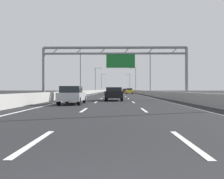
{
  "coord_description": "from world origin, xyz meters",
  "views": [
    {
      "loc": [
        0.12,
        -2.33,
        1.26
      ],
      "look_at": [
        -1.16,
        80.27,
        1.14
      ],
      "focal_mm": 39.76,
      "sensor_mm": 36.0,
      "label": 1
    }
  ],
  "objects_px": {
    "streetlamp_left_far": "(96,78)",
    "streetlamp_left_distant": "(102,82)",
    "green_car": "(124,90)",
    "silver_car": "(72,95)",
    "streetlamp_right_mid": "(149,70)",
    "black_car": "(114,94)",
    "streetlamp_left_mid": "(82,70)",
    "red_car": "(126,91)",
    "streetlamp_right_far": "(135,78)",
    "streetlamp_right_distant": "(129,82)",
    "sign_gantry": "(116,59)",
    "yellow_car": "(129,91)"
  },
  "relations": [
    {
      "from": "streetlamp_right_mid",
      "to": "green_car",
      "type": "height_order",
      "value": "streetlamp_right_mid"
    },
    {
      "from": "streetlamp_left_far",
      "to": "streetlamp_left_distant",
      "type": "relative_size",
      "value": 1.0
    },
    {
      "from": "streetlamp_right_mid",
      "to": "streetlamp_left_far",
      "type": "xyz_separation_m",
      "value": [
        -14.93,
        39.86,
        0.0
      ]
    },
    {
      "from": "streetlamp_left_mid",
      "to": "silver_car",
      "type": "height_order",
      "value": "streetlamp_left_mid"
    },
    {
      "from": "streetlamp_left_distant",
      "to": "green_car",
      "type": "bearing_deg",
      "value": -65.38
    },
    {
      "from": "streetlamp_left_mid",
      "to": "streetlamp_left_distant",
      "type": "relative_size",
      "value": 1.0
    },
    {
      "from": "sign_gantry",
      "to": "green_car",
      "type": "bearing_deg",
      "value": 87.35
    },
    {
      "from": "streetlamp_right_distant",
      "to": "red_car",
      "type": "bearing_deg",
      "value": -94.49
    },
    {
      "from": "streetlamp_left_far",
      "to": "yellow_car",
      "type": "height_order",
      "value": "streetlamp_left_far"
    },
    {
      "from": "streetlamp_right_mid",
      "to": "black_car",
      "type": "xyz_separation_m",
      "value": [
        -7.55,
        -27.27,
        -4.63
      ]
    },
    {
      "from": "streetlamp_right_far",
      "to": "green_car",
      "type": "height_order",
      "value": "streetlamp_right_far"
    },
    {
      "from": "streetlamp_left_far",
      "to": "green_car",
      "type": "height_order",
      "value": "streetlamp_left_far"
    },
    {
      "from": "sign_gantry",
      "to": "streetlamp_left_mid",
      "type": "relative_size",
      "value": 1.83
    },
    {
      "from": "streetlamp_right_far",
      "to": "red_car",
      "type": "xyz_separation_m",
      "value": [
        -3.97,
        -10.74,
        -4.65
      ]
    },
    {
      "from": "streetlamp_left_distant",
      "to": "yellow_car",
      "type": "bearing_deg",
      "value": -80.31
    },
    {
      "from": "green_car",
      "to": "sign_gantry",
      "type": "bearing_deg",
      "value": -92.65
    },
    {
      "from": "streetlamp_right_mid",
      "to": "yellow_car",
      "type": "distance_m",
      "value": 14.8
    },
    {
      "from": "streetlamp_left_distant",
      "to": "streetlamp_right_distant",
      "type": "xyz_separation_m",
      "value": [
        14.93,
        0.0,
        0.0
      ]
    },
    {
      "from": "sign_gantry",
      "to": "black_car",
      "type": "bearing_deg",
      "value": -94.84
    },
    {
      "from": "streetlamp_right_mid",
      "to": "streetlamp_right_far",
      "type": "bearing_deg",
      "value": 90.0
    },
    {
      "from": "streetlamp_left_mid",
      "to": "streetlamp_right_mid",
      "type": "bearing_deg",
      "value": 0.0
    },
    {
      "from": "yellow_car",
      "to": "green_car",
      "type": "xyz_separation_m",
      "value": [
        -0.03,
        41.54,
        -0.05
      ]
    },
    {
      "from": "streetlamp_left_far",
      "to": "silver_car",
      "type": "bearing_deg",
      "value": -86.94
    },
    {
      "from": "streetlamp_left_mid",
      "to": "silver_car",
      "type": "relative_size",
      "value": 2.19
    },
    {
      "from": "streetlamp_right_far",
      "to": "streetlamp_left_distant",
      "type": "xyz_separation_m",
      "value": [
        -14.93,
        39.86,
        0.0
      ]
    },
    {
      "from": "streetlamp_left_distant",
      "to": "yellow_car",
      "type": "height_order",
      "value": "streetlamp_left_distant"
    },
    {
      "from": "black_car",
      "to": "green_car",
      "type": "height_order",
      "value": "black_car"
    },
    {
      "from": "streetlamp_right_far",
      "to": "yellow_car",
      "type": "height_order",
      "value": "streetlamp_right_far"
    },
    {
      "from": "sign_gantry",
      "to": "silver_car",
      "type": "xyz_separation_m",
      "value": [
        -3.61,
        -8.8,
        -4.12
      ]
    },
    {
      "from": "streetlamp_right_distant",
      "to": "green_car",
      "type": "xyz_separation_m",
      "value": [
        -3.66,
        -24.6,
        -4.67
      ]
    },
    {
      "from": "streetlamp_left_mid",
      "to": "red_car",
      "type": "height_order",
      "value": "streetlamp_left_mid"
    },
    {
      "from": "black_car",
      "to": "yellow_car",
      "type": "bearing_deg",
      "value": 84.53
    },
    {
      "from": "streetlamp_right_mid",
      "to": "black_car",
      "type": "distance_m",
      "value": 28.67
    },
    {
      "from": "streetlamp_right_distant",
      "to": "silver_car",
      "type": "relative_size",
      "value": 2.19
    },
    {
      "from": "streetlamp_left_far",
      "to": "black_car",
      "type": "bearing_deg",
      "value": -83.73
    },
    {
      "from": "streetlamp_left_far",
      "to": "green_car",
      "type": "xyz_separation_m",
      "value": [
        11.27,
        15.26,
        -4.67
      ]
    },
    {
      "from": "streetlamp_left_mid",
      "to": "yellow_car",
      "type": "bearing_deg",
      "value": 50.26
    },
    {
      "from": "streetlamp_right_far",
      "to": "green_car",
      "type": "relative_size",
      "value": 2.17
    },
    {
      "from": "sign_gantry",
      "to": "streetlamp_left_mid",
      "type": "distance_m",
      "value": 26.34
    },
    {
      "from": "streetlamp_left_distant",
      "to": "black_car",
      "type": "relative_size",
      "value": 2.19
    },
    {
      "from": "streetlamp_left_mid",
      "to": "black_car",
      "type": "xyz_separation_m",
      "value": [
        7.38,
        -27.27,
        -4.63
      ]
    },
    {
      "from": "streetlamp_left_distant",
      "to": "black_car",
      "type": "xyz_separation_m",
      "value": [
        7.38,
        -106.99,
        -4.63
      ]
    },
    {
      "from": "streetlamp_left_mid",
      "to": "yellow_car",
      "type": "relative_size",
      "value": 2.09
    },
    {
      "from": "streetlamp_left_mid",
      "to": "red_car",
      "type": "distance_m",
      "value": 31.46
    },
    {
      "from": "streetlamp_left_far",
      "to": "black_car",
      "type": "height_order",
      "value": "streetlamp_left_far"
    },
    {
      "from": "sign_gantry",
      "to": "red_car",
      "type": "xyz_separation_m",
      "value": [
        3.41,
        54.35,
        -4.13
      ]
    },
    {
      "from": "streetlamp_left_far",
      "to": "red_car",
      "type": "height_order",
      "value": "streetlamp_left_far"
    },
    {
      "from": "streetlamp_right_far",
      "to": "green_car",
      "type": "xyz_separation_m",
      "value": [
        -3.66,
        15.26,
        -4.67
      ]
    },
    {
      "from": "sign_gantry",
      "to": "streetlamp_left_distant",
      "type": "bearing_deg",
      "value": 94.12
    },
    {
      "from": "streetlamp_left_far",
      "to": "streetlamp_left_distant",
      "type": "height_order",
      "value": "same"
    }
  ]
}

